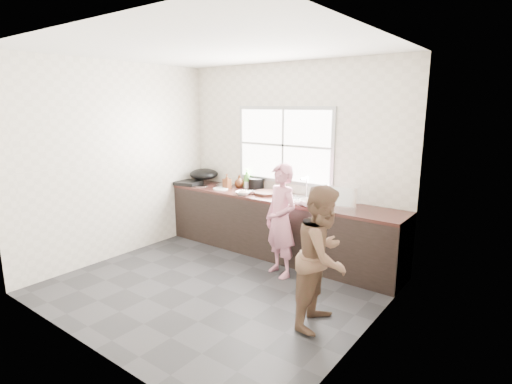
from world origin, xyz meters
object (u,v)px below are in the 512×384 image
Objects in this scene: bowl_crabs at (310,204)px; black_pot at (256,184)px; plate_food at (221,189)px; bowl_held at (300,202)px; pot_lid_left at (201,186)px; pot_lid_right at (224,185)px; person_side at (323,257)px; bottle_green at (247,178)px; cutting_board at (267,193)px; glass_jar at (247,185)px; woman at (281,224)px; wok at (204,174)px; dish_rack at (343,196)px; bottle_brown_short at (239,182)px; burner at (188,183)px; bottle_brown_tall at (227,182)px; bowl_mince at (243,193)px.

bowl_crabs is 0.94× the size of black_pot.
bowl_held is at bearing -3.58° from plate_food.
pot_lid_left is 0.79× the size of pot_lid_right.
person_side is 4.68× the size of bottle_green.
glass_jar is (-0.51, 0.17, 0.03)m from cutting_board.
woman is 6.02× the size of pot_lid_left.
glass_jar is at bearing 7.14° from wok.
person_side is at bearing -35.20° from glass_jar.
dish_rack is (1.19, -0.04, 0.12)m from cutting_board.
bottle_brown_short is (-1.32, 0.37, 0.06)m from bowl_held.
bowl_crabs reaches higher than burner.
wok is 1.64× the size of pot_lid_right.
woman is at bearing -43.34° from cutting_board.
wok is at bearing -177.47° from woman.
person_side is at bearing -25.36° from wok.
glass_jar is at bearing -168.79° from black_pot.
dish_rack is (1.82, -0.18, 0.05)m from bottle_brown_short.
woman is 1.47m from bottle_brown_short.
person_side is at bearing -22.78° from pot_lid_left.
plate_food is at bearing -114.64° from bottle_brown_tall.
dish_rack reaches higher than bottle_brown_short.
dish_rack is (1.72, -0.24, -0.01)m from bottle_green.
woman is 1.47m from bottle_brown_tall.
person_side is 3.70× the size of dish_rack.
cutting_board is 1.20m from dish_rack.
bowl_crabs is 1.61m from plate_food.
bottle_brown_short reaches higher than bowl_mince.
bowl_crabs is at bearing 0.00° from bowl_held.
glass_jar reaches higher than burner.
bowl_crabs is (-0.74, 1.07, 0.20)m from person_side.
bottle_brown_tall is at bearing 55.22° from person_side.
bowl_crabs reaches higher than cutting_board.
bottle_green is 0.79× the size of dish_rack.
black_pot is at bearing 45.89° from person_side.
person_side is 2.64m from bottle_brown_tall.
bottle_brown_tall is 0.74× the size of pot_lid_right.
person_side is (0.96, -0.73, 0.03)m from woman.
bowl_crabs is at bearing -17.81° from bottle_green.
woman reaches higher than plate_food.
bowl_crabs is at bearing 78.40° from woman.
black_pot is at bearing 150.65° from cutting_board.
bottle_brown_tall reaches higher than bowl_held.
burner is 1.28× the size of pot_lid_right.
glass_jar is 0.22× the size of wok.
wok reaches higher than pot_lid_right.
dish_rack is 2.13m from pot_lid_right.
person_side is 3.02× the size of wok.
bowl_held is at bearing 180.00° from bowl_crabs.
wok is 0.29m from pot_lid_left.
pot_lid_left is 0.37m from pot_lid_right.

